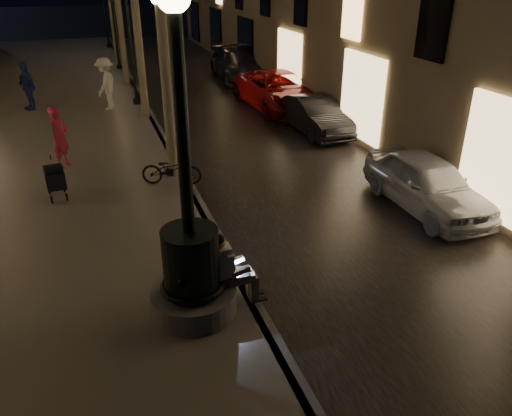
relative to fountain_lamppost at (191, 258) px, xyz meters
name	(u,v)px	position (x,y,z in m)	size (l,w,h in m)	color
ground	(148,114)	(1.00, 13.00, -1.21)	(120.00, 120.00, 0.00)	black
cobble_lane	(222,108)	(4.00, 13.00, -1.20)	(6.00, 45.00, 0.02)	black
promenade	(39,121)	(-3.00, 13.00, -1.11)	(8.00, 45.00, 0.20)	slate
curb_strip	(148,112)	(1.00, 13.00, -1.11)	(0.25, 45.00, 0.20)	#59595B
fountain_lamppost	(191,258)	(0.00, 0.00, 0.00)	(1.40, 1.40, 5.21)	#59595B
seated_man_laptop	(229,267)	(0.61, 0.00, -0.30)	(0.98, 0.33, 1.35)	gray
lamp_curb_a	(163,60)	(0.70, 6.00, 2.02)	(0.36, 0.36, 4.81)	black
lamp_curb_b	(129,25)	(0.70, 14.00, 2.02)	(0.36, 0.36, 4.81)	black
lamp_curb_c	(112,9)	(0.70, 22.00, 2.02)	(0.36, 0.36, 4.81)	black
stroller	(55,178)	(-2.20, 5.41, -0.49)	(0.52, 1.04, 1.04)	black
car_front	(427,183)	(6.20, 2.39, -0.56)	(1.54, 3.83, 1.30)	#ACAFB4
car_second	(315,115)	(6.20, 8.75, -0.60)	(1.30, 3.72, 1.23)	black
car_third	(279,91)	(6.20, 12.17, -0.48)	(2.42, 5.24, 1.46)	maroon
car_rear	(236,65)	(6.20, 18.14, -0.48)	(2.04, 5.02, 1.46)	#2F2E33
pedestrian_red	(60,137)	(-2.06, 7.57, -0.16)	(0.62, 0.41, 1.71)	#A92140
pedestrian_white	(106,84)	(-0.43, 13.58, -0.03)	(1.27, 0.73, 1.96)	white
pedestrian_blue	(27,86)	(-3.32, 14.46, -0.10)	(1.07, 0.44, 1.82)	navy
bicycle	(171,169)	(0.60, 5.34, -0.61)	(0.54, 1.54, 0.81)	black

